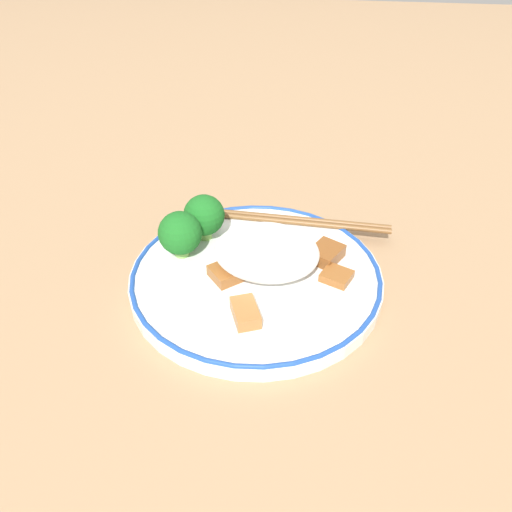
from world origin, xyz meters
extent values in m
plane|color=#9E7A56|center=(0.00, 0.00, 0.00)|extent=(3.00, 3.00, 0.00)
cylinder|color=white|center=(0.00, 0.00, 0.01)|extent=(0.25, 0.25, 0.01)
torus|color=#1E479E|center=(0.00, 0.00, 0.01)|extent=(0.25, 0.25, 0.00)
ellipsoid|color=white|center=(-0.01, 0.00, 0.04)|extent=(0.10, 0.07, 0.05)
cylinder|color=#7FB756|center=(0.06, -0.05, 0.02)|extent=(0.01, 0.01, 0.01)
sphere|color=#19601E|center=(0.06, -0.05, 0.04)|extent=(0.04, 0.04, 0.04)
cylinder|color=#7FB756|center=(0.08, -0.02, 0.02)|extent=(0.02, 0.02, 0.01)
sphere|color=#19601E|center=(0.08, -0.02, 0.04)|extent=(0.04, 0.04, 0.04)
cube|color=#9E6633|center=(0.00, 0.07, 0.02)|extent=(0.03, 0.04, 0.01)
cube|color=brown|center=(0.03, 0.01, 0.02)|extent=(0.05, 0.04, 0.01)
cube|color=brown|center=(-0.08, 0.00, 0.02)|extent=(0.04, 0.03, 0.01)
cube|color=brown|center=(-0.07, -0.03, 0.02)|extent=(0.04, 0.04, 0.01)
cylinder|color=brown|center=(-0.03, -0.10, 0.02)|extent=(0.21, 0.01, 0.01)
cylinder|color=brown|center=(-0.03, -0.09, 0.02)|extent=(0.21, 0.01, 0.01)
camera|label=1|loc=(-0.06, 0.38, 0.33)|focal=35.00mm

